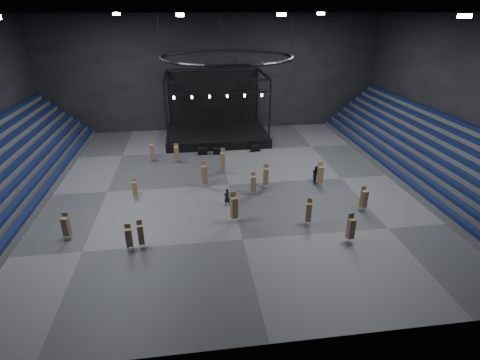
{
  "coord_description": "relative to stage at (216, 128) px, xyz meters",
  "views": [
    {
      "loc": [
        -3.7,
        -35.77,
        16.99
      ],
      "look_at": [
        0.94,
        -2.0,
        1.4
      ],
      "focal_mm": 28.0,
      "sensor_mm": 36.0,
      "label": 1
    }
  ],
  "objects": [
    {
      "name": "roof_girders",
      "position": [
        -0.0,
        -16.24,
        15.75
      ],
      "size": [
        49.0,
        30.35,
        0.7
      ],
      "color": "black",
      "rests_on": "ceiling"
    },
    {
      "name": "flight_case_mid",
      "position": [
        -0.4,
        -6.84,
        -1.05
      ],
      "size": [
        1.24,
        0.68,
        0.8
      ],
      "primitive_type": "cube",
      "rotation": [
        0.0,
        0.0,
        -0.06
      ],
      "color": "black",
      "rests_on": "floor"
    },
    {
      "name": "chair_stack_11",
      "position": [
        5.92,
        -25.17,
        -0.19
      ],
      "size": [
        0.59,
        0.59,
        2.46
      ],
      "rotation": [
        0.0,
        0.0,
        -0.42
      ],
      "color": "silver",
      "rests_on": "floor"
    },
    {
      "name": "chair_stack_8",
      "position": [
        3.74,
        -17.47,
        -0.09
      ],
      "size": [
        0.64,
        0.64,
        2.6
      ],
      "rotation": [
        0.0,
        0.0,
        -0.19
      ],
      "color": "silver",
      "rests_on": "floor"
    },
    {
      "name": "crew_member",
      "position": [
        9.37,
        -16.74,
        -0.53
      ],
      "size": [
        0.8,
        0.97,
        1.83
      ],
      "primitive_type": "imported",
      "rotation": [
        0.0,
        0.0,
        1.7
      ],
      "color": "black",
      "rests_on": "floor"
    },
    {
      "name": "floodlights",
      "position": [
        -0.0,
        -20.24,
        15.15
      ],
      "size": [
        28.6,
        16.6,
        0.25
      ],
      "color": "white",
      "rests_on": "roof_girders"
    },
    {
      "name": "floor",
      "position": [
        -0.0,
        -16.24,
        -1.45
      ],
      "size": [
        50.0,
        50.0,
        0.0
      ],
      "primitive_type": "plane",
      "color": "#4F4F51",
      "rests_on": "ground"
    },
    {
      "name": "chair_stack_3",
      "position": [
        11.62,
        -23.55,
        -0.16
      ],
      "size": [
        0.63,
        0.63,
        2.46
      ],
      "rotation": [
        0.0,
        0.0,
        0.27
      ],
      "color": "silver",
      "rests_on": "floor"
    },
    {
      "name": "chair_stack_0",
      "position": [
        -8.47,
        -8.22,
        -0.15
      ],
      "size": [
        0.51,
        0.51,
        2.56
      ],
      "rotation": [
        0.0,
        0.0,
        0.16
      ],
      "color": "silver",
      "rests_on": "floor"
    },
    {
      "name": "wall_back",
      "position": [
        -0.0,
        4.76,
        7.55
      ],
      "size": [
        50.0,
        0.2,
        18.0
      ],
      "primitive_type": "cube",
      "color": "black",
      "rests_on": "ground"
    },
    {
      "name": "chair_stack_6",
      "position": [
        -5.54,
        -8.94,
        -0.21
      ],
      "size": [
        0.55,
        0.55,
        2.32
      ],
      "rotation": [
        0.0,
        0.0,
        -0.01
      ],
      "color": "silver",
      "rests_on": "floor"
    },
    {
      "name": "wall_front",
      "position": [
        -0.0,
        -37.24,
        7.55
      ],
      "size": [
        50.0,
        0.2,
        18.0
      ],
      "primitive_type": "cube",
      "color": "black",
      "rests_on": "ground"
    },
    {
      "name": "chair_stack_4",
      "position": [
        -7.96,
        -26.74,
        -0.23
      ],
      "size": [
        0.51,
        0.51,
        2.39
      ],
      "rotation": [
        0.0,
        0.0,
        0.18
      ],
      "color": "silver",
      "rests_on": "floor"
    },
    {
      "name": "flight_case_left",
      "position": [
        -2.33,
        -6.68,
        -1.03
      ],
      "size": [
        1.27,
        0.66,
        0.84
      ],
      "primitive_type": "cube",
      "rotation": [
        0.0,
        0.0,
        -0.03
      ],
      "color": "black",
      "rests_on": "floor"
    },
    {
      "name": "chair_stack_9",
      "position": [
        2.19,
        -18.83,
        -0.2
      ],
      "size": [
        0.53,
        0.53,
        2.37
      ],
      "rotation": [
        0.0,
        0.0,
        -0.05
      ],
      "color": "silver",
      "rests_on": "floor"
    },
    {
      "name": "chair_stack_5",
      "position": [
        -0.36,
        -23.86,
        0.0
      ],
      "size": [
        0.65,
        0.65,
        2.84
      ],
      "rotation": [
        0.0,
        0.0,
        0.26
      ],
      "color": "silver",
      "rests_on": "floor"
    },
    {
      "name": "flight_case_right",
      "position": [
        4.6,
        -6.41,
        -1.05
      ],
      "size": [
        1.31,
        0.89,
        0.8
      ],
      "primitive_type": "cube",
      "rotation": [
        0.0,
        0.0,
        0.26
      ],
      "color": "black",
      "rests_on": "floor"
    },
    {
      "name": "chair_stack_7",
      "position": [
        -8.83,
        -26.95,
        -0.28
      ],
      "size": [
        0.52,
        0.52,
        2.23
      ],
      "rotation": [
        0.0,
        0.0,
        0.1
      ],
      "color": "silver",
      "rests_on": "floor"
    },
    {
      "name": "chair_stack_13",
      "position": [
        -14.0,
        -24.73,
        -0.21
      ],
      "size": [
        0.58,
        0.58,
        2.37
      ],
      "rotation": [
        0.0,
        0.0,
        -0.19
      ],
      "color": "silver",
      "rests_on": "floor"
    },
    {
      "name": "wall_right",
      "position": [
        25.0,
        -16.24,
        7.55
      ],
      "size": [
        0.2,
        42.0,
        18.0
      ],
      "primitive_type": "cube",
      "color": "black",
      "rests_on": "ground"
    },
    {
      "name": "chair_stack_14",
      "position": [
        -2.55,
        -16.41,
        0.01
      ],
      "size": [
        0.69,
        0.69,
        2.88
      ],
      "rotation": [
        0.0,
        0.0,
        0.41
      ],
      "color": "silver",
      "rests_on": "floor"
    },
    {
      "name": "chair_stack_2",
      "position": [
        -0.29,
        -12.84,
        0.01
      ],
      "size": [
        0.64,
        0.64,
        2.86
      ],
      "rotation": [
        0.0,
        0.0,
        -0.28
      ],
      "color": "silver",
      "rests_on": "floor"
    },
    {
      "name": "stage",
      "position": [
        0.0,
        0.0,
        0.0
      ],
      "size": [
        14.0,
        10.0,
        9.2
      ],
      "color": "black",
      "rests_on": "floor"
    },
    {
      "name": "chair_stack_10",
      "position": [
        -9.47,
        -17.82,
        -0.41
      ],
      "size": [
        0.46,
        0.46,
        1.96
      ],
      "rotation": [
        0.0,
        0.0,
        0.06
      ],
      "color": "silver",
      "rests_on": "floor"
    },
    {
      "name": "truss_ring",
      "position": [
        -0.0,
        -16.24,
        11.55
      ],
      "size": [
        12.3,
        12.3,
        5.15
      ],
      "color": "black",
      "rests_on": "ceiling"
    },
    {
      "name": "bleachers_right",
      "position": [
        22.94,
        -16.24,
        0.28
      ],
      "size": [
        7.2,
        40.0,
        6.4
      ],
      "color": "#4A4A4C",
      "rests_on": "floor"
    },
    {
      "name": "man_center",
      "position": [
        -0.66,
        -20.82,
        -0.57
      ],
      "size": [
        0.76,
        0.65,
        1.76
      ],
      "primitive_type": "imported",
      "rotation": [
        0.0,
        0.0,
        3.57
      ],
      "color": "black",
      "rests_on": "floor"
    },
    {
      "name": "chair_stack_1",
      "position": [
        9.47,
        -17.75,
        -0.1
      ],
      "size": [
        0.58,
        0.58,
        2.59
      ],
      "rotation": [
        0.0,
        0.0,
        -0.06
      ],
      "color": "silver",
      "rests_on": "floor"
    },
    {
      "name": "chair_stack_12",
      "position": [
        8.4,
        -28.22,
        -0.14
      ],
      "size": [
        0.55,
        0.55,
        2.53
      ],
      "rotation": [
        0.0,
        0.0,
        0.11
      ],
      "color": "silver",
      "rests_on": "floor"
    }
  ]
}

